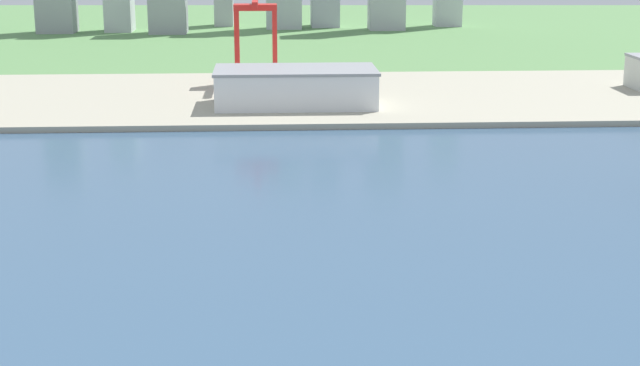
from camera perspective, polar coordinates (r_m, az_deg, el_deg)
ground_plane at (r=256.58m, az=-5.20°, el=-2.30°), size 2400.00×2400.00×0.00m
water_bay at (r=199.90m, az=-5.76°, el=-7.25°), size 840.00×360.00×0.15m
industrial_pier at (r=441.64m, az=-4.40°, el=4.99°), size 840.00×140.00×2.50m
port_crane_red at (r=469.95m, az=-3.78°, el=9.19°), size 20.45×34.56×40.42m
warehouse_main at (r=412.55m, az=-1.44°, el=5.63°), size 67.97×36.06×15.61m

